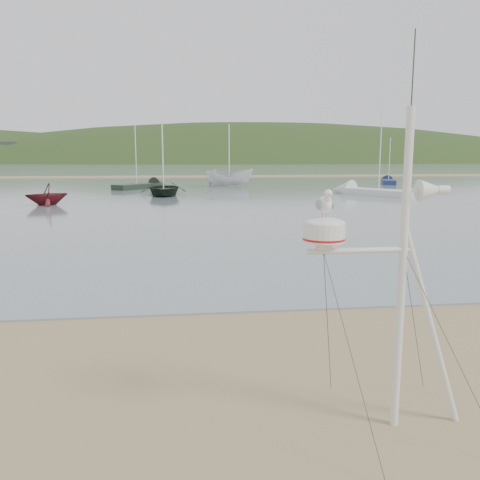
{
  "coord_description": "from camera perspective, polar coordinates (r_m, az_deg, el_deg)",
  "views": [
    {
      "loc": [
        1.51,
        -6.29,
        3.33
      ],
      "look_at": [
        2.41,
        1.0,
        2.09
      ],
      "focal_mm": 38.0,
      "sensor_mm": 36.0,
      "label": 1
    }
  ],
  "objects": [
    {
      "name": "boat_white",
      "position": [
        52.21,
        -1.22,
        8.66
      ],
      "size": [
        2.16,
        2.12,
        4.89
      ],
      "primitive_type": "imported",
      "rotation": [
        0.0,
        0.0,
        1.41
      ],
      "color": "silver",
      "rests_on": "water"
    },
    {
      "name": "hill_ridge",
      "position": [
        242.98,
        -2.97,
        4.14
      ],
      "size": [
        620.0,
        180.0,
        80.0
      ],
      "color": "#1F3214",
      "rests_on": "ground"
    },
    {
      "name": "boat_red",
      "position": [
        35.77,
        -20.96,
        5.84
      ],
      "size": [
        2.37,
        2.72,
        2.69
      ],
      "primitive_type": "imported",
      "rotation": [
        0.0,
        0.0,
        -1.07
      ],
      "color": "#58141A",
      "rests_on": "water"
    },
    {
      "name": "sailboat_white_near",
      "position": [
        43.94,
        13.04,
        5.39
      ],
      "size": [
        5.77,
        7.25,
        7.47
      ],
      "color": "silver",
      "rests_on": "ground"
    },
    {
      "name": "boat_dark",
      "position": [
        41.63,
        -8.65,
        8.55
      ],
      "size": [
        3.76,
        1.18,
        5.22
      ],
      "primitive_type": "imported",
      "rotation": [
        0.0,
        0.0,
        0.03
      ],
      "color": "black",
      "rests_on": "water"
    },
    {
      "name": "sailboat_dark_mid",
      "position": [
        51.29,
        -10.13,
        6.06
      ],
      "size": [
        5.59,
        6.09,
        6.63
      ],
      "color": "black",
      "rests_on": "ground"
    },
    {
      "name": "mast_rig",
      "position": [
        6.49,
        17.09,
        -10.62
      ],
      "size": [
        2.09,
        2.23,
        4.71
      ],
      "color": "silver",
      "rests_on": "ground"
    },
    {
      "name": "water",
      "position": [
        138.33,
        -7.71,
        8.14
      ],
      "size": [
        560.0,
        256.0,
        0.04
      ],
      "primitive_type": "cube",
      "color": "slate",
      "rests_on": "ground"
    },
    {
      "name": "sailboat_blue_far",
      "position": [
        60.92,
        16.24,
        6.36
      ],
      "size": [
        3.06,
        5.67,
        5.55
      ],
      "color": "#16254F",
      "rests_on": "ground"
    },
    {
      "name": "ground",
      "position": [
        7.27,
        -19.15,
        -18.24
      ],
      "size": [
        560.0,
        560.0,
        0.0
      ],
      "primitive_type": "plane",
      "color": "#87714E",
      "rests_on": "ground"
    },
    {
      "name": "sandbar",
      "position": [
        76.37,
        -8.19,
        7.05
      ],
      "size": [
        560.0,
        7.0,
        0.07
      ],
      "primitive_type": "cube",
      "color": "#87714E",
      "rests_on": "water"
    },
    {
      "name": "far_cottages",
      "position": [
        202.29,
        -6.68,
        9.72
      ],
      "size": [
        294.4,
        6.3,
        8.0
      ],
      "color": "beige",
      "rests_on": "ground"
    }
  ]
}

